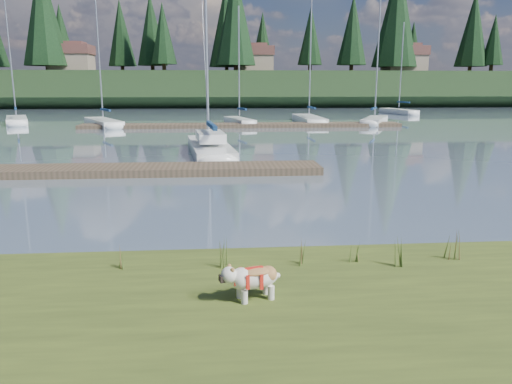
{
  "coord_description": "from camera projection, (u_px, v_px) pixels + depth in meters",
  "views": [
    {
      "loc": [
        -0.18,
        -10.87,
        3.54
      ],
      "look_at": [
        0.66,
        -0.5,
        1.26
      ],
      "focal_mm": 35.0,
      "sensor_mm": 36.0,
      "label": 1
    }
  ],
  "objects": [
    {
      "name": "sailboat_bg_3",
      "position": [
        307.0,
        118.0,
        46.2
      ],
      "size": [
        1.89,
        9.19,
        13.34
      ],
      "rotation": [
        0.0,
        0.0,
        1.58
      ],
      "color": "white",
      "rests_on": "ground"
    },
    {
      "name": "sailboat_bg_1",
      "position": [
        101.0,
        122.0,
        42.33
      ],
      "size": [
        4.97,
        8.04,
        12.14
      ],
      "rotation": [
        0.0,
        0.0,
        2.02
      ],
      "color": "white",
      "rests_on": "ground"
    },
    {
      "name": "conifer_5",
      "position": [
        311.0,
        36.0,
        78.38
      ],
      "size": [
        3.96,
        3.96,
        10.35
      ],
      "color": "#382619",
      "rests_on": "ridge"
    },
    {
      "name": "weed_3",
      "position": [
        123.0,
        256.0,
        8.76
      ],
      "size": [
        0.17,
        0.14,
        0.51
      ],
      "color": "#475B23",
      "rests_on": "bank"
    },
    {
      "name": "ground",
      "position": [
        218.0,
        127.0,
        40.57
      ],
      "size": [
        200.0,
        200.0,
        0.0
      ],
      "primitive_type": "plane",
      "color": "gray",
      "rests_on": "ground"
    },
    {
      "name": "dock_near",
      "position": [
        120.0,
        170.0,
        19.77
      ],
      "size": [
        16.0,
        2.0,
        0.3
      ],
      "primitive_type": "cube",
      "color": "#4C3D2C",
      "rests_on": "ground"
    },
    {
      "name": "house_1",
      "position": [
        253.0,
        59.0,
        79.39
      ],
      "size": [
        6.3,
        5.3,
        4.65
      ],
      "color": "gray",
      "rests_on": "ridge"
    },
    {
      "name": "conifer_2",
      "position": [
        43.0,
        13.0,
        72.69
      ],
      "size": [
        6.6,
        6.6,
        16.05
      ],
      "color": "#382619",
      "rests_on": "ridge"
    },
    {
      "name": "house_0",
      "position": [
        71.0,
        58.0,
        76.21
      ],
      "size": [
        6.3,
        5.3,
        4.65
      ],
      "color": "gray",
      "rests_on": "ridge"
    },
    {
      "name": "sailboat_bg_0",
      "position": [
        17.0,
        120.0,
        44.74
      ],
      "size": [
        4.42,
        8.22,
        11.84
      ],
      "rotation": [
        0.0,
        0.0,
        1.94
      ],
      "color": "white",
      "rests_on": "ground"
    },
    {
      "name": "bulldog",
      "position": [
        254.0,
        277.0,
        7.45
      ],
      "size": [
        0.95,
        0.53,
        0.56
      ],
      "rotation": [
        0.0,
        0.0,
        3.41
      ],
      "color": "silver",
      "rests_on": "bank"
    },
    {
      "name": "sailboat_bg_2",
      "position": [
        238.0,
        120.0,
        43.55
      ],
      "size": [
        2.79,
        6.58,
        9.88
      ],
      "rotation": [
        0.0,
        0.0,
        1.81
      ],
      "color": "white",
      "rests_on": "ground"
    },
    {
      "name": "mud_lip",
      "position": [
        227.0,
        264.0,
        9.78
      ],
      "size": [
        60.0,
        0.5,
        0.14
      ],
      "primitive_type": "cube",
      "color": "#33281C",
      "rests_on": "ground"
    },
    {
      "name": "conifer_3",
      "position": [
        151.0,
        29.0,
        78.16
      ],
      "size": [
        4.84,
        4.84,
        12.25
      ],
      "color": "#382619",
      "rests_on": "ridge"
    },
    {
      "name": "sailboat_bg_5",
      "position": [
        396.0,
        111.0,
        58.39
      ],
      "size": [
        2.77,
        7.29,
        10.31
      ],
      "rotation": [
        0.0,
        0.0,
        1.77
      ],
      "color": "white",
      "rests_on": "ground"
    },
    {
      "name": "sailboat_main",
      "position": [
        209.0,
        144.0,
        25.84
      ],
      "size": [
        2.69,
        9.21,
        13.03
      ],
      "rotation": [
        0.0,
        0.0,
        1.67
      ],
      "color": "white",
      "rests_on": "ground"
    },
    {
      "name": "sailboat_bg_4",
      "position": [
        376.0,
        120.0,
        44.36
      ],
      "size": [
        4.6,
        7.54,
        11.29
      ],
      "rotation": [
        0.0,
        0.0,
        1.13
      ],
      "color": "white",
      "rests_on": "ground"
    },
    {
      "name": "house_2",
      "position": [
        404.0,
        59.0,
        79.34
      ],
      "size": [
        6.3,
        5.3,
        4.65
      ],
      "color": "gray",
      "rests_on": "ridge"
    },
    {
      "name": "ridge",
      "position": [
        216.0,
        89.0,
        81.9
      ],
      "size": [
        200.0,
        20.0,
        5.0
      ],
      "primitive_type": "cube",
      "color": "black",
      "rests_on": "ground"
    },
    {
      "name": "weed_4",
      "position": [
        355.0,
        254.0,
        9.02
      ],
      "size": [
        0.17,
        0.14,
        0.38
      ],
      "color": "#475B23",
      "rests_on": "bank"
    },
    {
      "name": "dock_far",
      "position": [
        242.0,
        125.0,
        40.69
      ],
      "size": [
        26.0,
        2.2,
        0.3
      ],
      "primitive_type": "cube",
      "color": "#4C3D2C",
      "rests_on": "ground"
    },
    {
      "name": "weed_1",
      "position": [
        300.0,
        254.0,
        8.89
      ],
      "size": [
        0.17,
        0.14,
        0.46
      ],
      "color": "#475B23",
      "rests_on": "bank"
    },
    {
      "name": "conifer_4",
      "position": [
        235.0,
        16.0,
        73.05
      ],
      "size": [
        6.16,
        6.16,
        15.1
      ],
      "color": "#382619",
      "rests_on": "ridge"
    },
    {
      "name": "weed_2",
      "position": [
        397.0,
        252.0,
        8.85
      ],
      "size": [
        0.17,
        0.14,
        0.6
      ],
      "color": "#475B23",
      "rests_on": "bank"
    },
    {
      "name": "conifer_6",
      "position": [
        397.0,
        14.0,
        76.78
      ],
      "size": [
        7.04,
        7.04,
        17.0
      ],
      "color": "#382619",
      "rests_on": "ridge"
    },
    {
      "name": "weed_0",
      "position": [
        224.0,
        252.0,
        8.77
      ],
      "size": [
        0.17,
        0.14,
        0.65
      ],
      "color": "#475B23",
      "rests_on": "bank"
    },
    {
      "name": "weed_5",
      "position": [
        454.0,
        246.0,
        9.18
      ],
      "size": [
        0.17,
        0.14,
        0.59
      ],
      "color": "#475B23",
      "rests_on": "bank"
    },
    {
      "name": "conifer_7",
      "position": [
        473.0,
        29.0,
        81.19
      ],
      "size": [
        5.28,
        5.28,
        13.2
      ],
      "color": "#382619",
      "rests_on": "ridge"
    }
  ]
}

